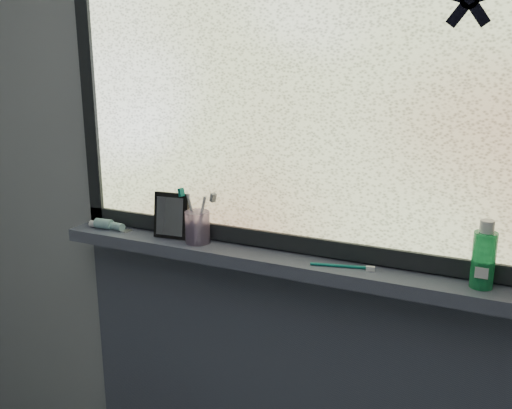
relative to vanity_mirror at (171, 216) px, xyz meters
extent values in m
cube|color=#9EA3A8|center=(0.44, 0.07, 0.16)|extent=(3.00, 0.01, 2.50)
cube|color=#474C5F|center=(0.44, -0.01, -0.09)|extent=(1.62, 0.14, 0.04)
cube|color=#474C5F|center=(0.44, 0.05, -0.60)|extent=(1.62, 0.02, 0.98)
cube|color=silver|center=(0.44, 0.05, 0.44)|extent=(1.50, 0.01, 1.00)
cube|color=black|center=(0.44, 0.04, -0.04)|extent=(1.60, 0.03, 0.05)
cube|color=black|center=(-0.33, 0.04, 0.44)|extent=(0.05, 0.03, 1.10)
cube|color=black|center=(0.00, 0.00, 0.00)|extent=(0.12, 0.07, 0.15)
cylinder|color=#B698C9|center=(0.10, -0.01, -0.02)|extent=(0.10, 0.10, 0.10)
cylinder|color=#21AE5B|center=(0.94, 0.00, 0.01)|extent=(0.08, 0.08, 0.15)
camera|label=1|loc=(0.99, -1.47, 0.50)|focal=40.00mm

